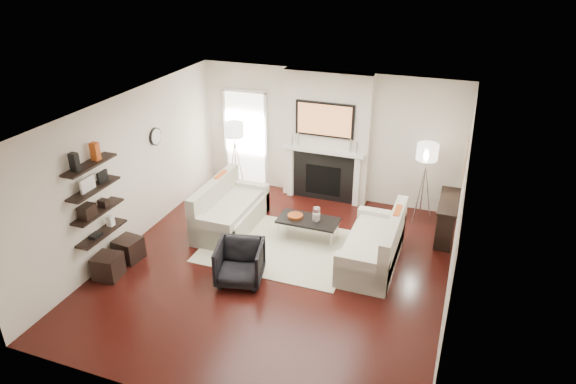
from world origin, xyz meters
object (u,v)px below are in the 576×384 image
(loveseat_right_base, at_px, (371,253))
(armchair, at_px, (240,261))
(coffee_table, at_px, (308,220))
(loveseat_left_base, at_px, (231,218))
(ottoman_near, at_px, (129,249))
(lamp_left_shade, at_px, (234,130))
(lamp_right_shade, at_px, (427,152))

(loveseat_right_base, distance_m, armchair, 2.24)
(coffee_table, bearing_deg, armchair, -111.47)
(loveseat_left_base, bearing_deg, ottoman_near, -126.19)
(armchair, xyz_separation_m, lamp_left_shade, (-1.44, 2.93, 1.08))
(lamp_left_shade, bearing_deg, armchair, -63.79)
(lamp_left_shade, distance_m, lamp_right_shade, 3.90)
(lamp_right_shade, distance_m, ottoman_near, 5.63)
(lamp_right_shade, xyz_separation_m, ottoman_near, (-4.52, -3.12, -1.25))
(lamp_left_shade, bearing_deg, coffee_table, -32.82)
(loveseat_left_base, relative_size, lamp_left_shade, 4.50)
(ottoman_near, bearing_deg, lamp_right_shade, 34.59)
(coffee_table, bearing_deg, loveseat_left_base, -177.11)
(lamp_right_shade, height_order, ottoman_near, lamp_right_shade)
(loveseat_left_base, height_order, lamp_right_shade, lamp_right_shade)
(loveseat_left_base, bearing_deg, lamp_right_shade, 24.31)
(coffee_table, bearing_deg, ottoman_near, -147.98)
(loveseat_right_base, distance_m, ottoman_near, 4.14)
(lamp_left_shade, xyz_separation_m, lamp_right_shade, (3.90, 0.10, 0.00))
(loveseat_right_base, xyz_separation_m, ottoman_near, (-3.93, -1.31, -0.01))
(coffee_table, bearing_deg, loveseat_right_base, -16.79)
(armchair, bearing_deg, loveseat_right_base, 19.60)
(coffee_table, distance_m, armchair, 1.71)
(lamp_left_shade, xyz_separation_m, ottoman_near, (-0.62, -3.02, -1.25))
(loveseat_left_base, distance_m, lamp_left_shade, 1.96)
(loveseat_right_base, relative_size, armchair, 2.43)
(coffee_table, height_order, lamp_left_shade, lamp_left_shade)
(loveseat_right_base, relative_size, coffee_table, 1.64)
(coffee_table, relative_size, lamp_right_shade, 2.75)
(armchair, distance_m, lamp_right_shade, 4.05)
(loveseat_right_base, bearing_deg, coffee_table, 163.21)
(coffee_table, height_order, armchair, armchair)
(loveseat_right_base, distance_m, lamp_right_shade, 2.27)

